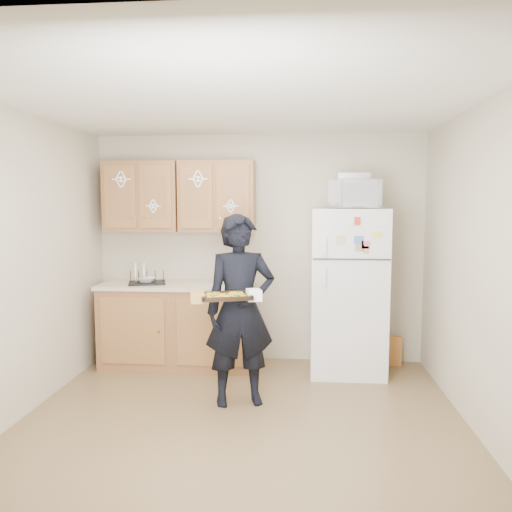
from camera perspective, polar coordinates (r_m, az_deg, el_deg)
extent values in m
plane|color=brown|center=(4.13, -1.84, -19.04)|extent=(3.60, 3.60, 0.00)
plane|color=white|center=(3.82, -1.97, 17.37)|extent=(3.60, 3.60, 0.00)
cube|color=#BBB098|center=(5.56, 0.30, 0.83)|extent=(3.60, 0.04, 2.50)
cube|color=#BBB098|center=(2.03, -8.01, -8.14)|extent=(3.60, 0.04, 2.50)
cube|color=#BBB098|center=(4.37, -26.05, -1.15)|extent=(0.04, 3.60, 2.50)
cube|color=#BBB098|center=(3.99, 24.75, -1.71)|extent=(0.04, 3.60, 2.50)
cube|color=white|center=(5.25, 10.39, -3.97)|extent=(0.75, 0.70, 1.70)
cube|color=brown|center=(5.51, -8.91, -7.93)|extent=(1.60, 0.60, 0.86)
cube|color=beige|center=(5.42, -8.98, -3.31)|extent=(1.64, 0.64, 0.04)
cube|color=brown|center=(5.60, -12.81, 6.61)|extent=(0.80, 0.33, 0.75)
cube|color=brown|center=(5.40, -4.44, 6.77)|extent=(0.80, 0.33, 0.75)
cube|color=gold|center=(5.70, 15.26, -10.40)|extent=(0.20, 0.07, 0.32)
imported|color=black|center=(4.35, -1.81, -6.19)|extent=(0.69, 0.55, 1.66)
cube|color=black|center=(4.04, -3.47, -4.71)|extent=(0.47, 0.40, 0.04)
cylinder|color=yellow|center=(3.96, -4.70, -4.70)|extent=(0.13, 0.13, 0.02)
cylinder|color=yellow|center=(3.99, -2.00, -4.62)|extent=(0.13, 0.13, 0.02)
cylinder|color=yellow|center=(4.09, -4.92, -4.36)|extent=(0.13, 0.13, 0.02)
cylinder|color=yellow|center=(4.12, -2.30, -4.28)|extent=(0.13, 0.13, 0.02)
cylinder|color=yellow|center=(4.04, -3.48, -4.49)|extent=(0.13, 0.13, 0.02)
imported|color=white|center=(5.13, 11.22, 6.93)|extent=(0.54, 0.39, 0.29)
cube|color=#B0B1B7|center=(5.16, 11.12, 8.88)|extent=(0.33, 0.24, 0.07)
cube|color=black|center=(5.44, -12.35, -2.32)|extent=(0.44, 0.38, 0.15)
imported|color=white|center=(5.44, -12.38, -2.66)|extent=(0.21, 0.21, 0.05)
imported|color=white|center=(5.24, -2.86, -2.39)|extent=(0.09, 0.09, 0.17)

